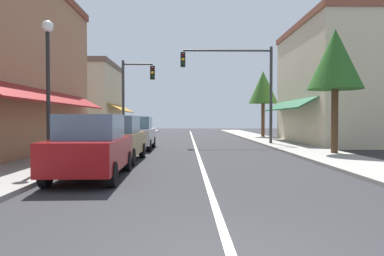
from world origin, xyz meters
TOP-DOWN VIEW (x-y plane):
  - ground_plane at (0.00, 18.00)m, footprint 80.00×80.00m
  - sidewalk_left at (-5.50, 18.00)m, footprint 2.60×56.00m
  - sidewalk_right at (5.50, 18.00)m, footprint 2.60×56.00m
  - lane_center_stripe at (0.00, 18.00)m, footprint 0.14×52.00m
  - storefront_right_block at (9.74, 20.00)m, footprint 7.19×10.20m
  - storefront_far_left at (-9.73, 28.00)m, footprint 7.18×8.20m
  - parked_car_nearest_left at (-3.16, 6.04)m, footprint 1.87×4.15m
  - parked_car_second_left at (-3.22, 9.95)m, footprint 1.82×4.12m
  - parked_car_third_left at (-3.21, 15.52)m, footprint 1.82×4.12m
  - traffic_signal_mast_arm at (2.87, 18.61)m, footprint 5.78×0.50m
  - traffic_signal_left_corner at (-4.11, 20.44)m, footprint 2.24×0.50m
  - street_lamp_left_near at (-4.88, 7.47)m, footprint 0.36×0.36m
  - tree_right_near at (6.13, 12.13)m, footprint 2.45×2.45m
  - tree_right_far at (6.11, 27.07)m, footprint 2.52×2.52m

SIDE VIEW (x-z plane):
  - ground_plane at x=0.00m, z-range 0.00..0.00m
  - lane_center_stripe at x=0.00m, z-range 0.00..0.01m
  - sidewalk_left at x=-5.50m, z-range 0.00..0.12m
  - sidewalk_right at x=5.50m, z-range 0.00..0.12m
  - parked_car_nearest_left at x=-3.16m, z-range -0.01..1.76m
  - parked_car_second_left at x=-3.22m, z-range -0.01..1.76m
  - parked_car_third_left at x=-3.21m, z-range -0.01..1.76m
  - street_lamp_left_near at x=-4.88m, z-range 0.83..5.56m
  - storefront_far_left at x=-9.73m, z-range 0.01..6.49m
  - traffic_signal_left_corner at x=-4.11m, z-range 0.82..6.42m
  - storefront_right_block at x=9.74m, z-range 0.00..7.97m
  - traffic_signal_mast_arm at x=2.87m, z-range 1.15..7.33m
  - tree_right_near at x=6.13m, z-range 1.44..7.11m
  - tree_right_far at x=6.11m, z-range 1.45..7.22m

